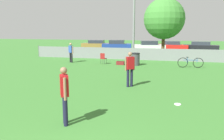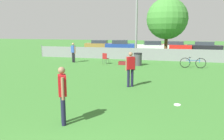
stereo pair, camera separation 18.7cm
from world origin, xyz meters
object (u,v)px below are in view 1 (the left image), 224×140
object	(u,v)px
player_thrower_red	(64,92)
parked_car_white	(149,46)
folding_chair_sideline	(103,58)
parked_car_red	(171,46)
player_defender_red	(130,67)
parked_car_dark	(201,46)
parked_car_tan	(96,44)
trash_bin	(136,59)
gear_bag_sideline	(120,63)
parked_car_blue	(117,45)
bicycle_sideline	(190,63)
spectator_in_blue	(71,51)
tree_near_pole	(164,19)
frisbee_disc	(178,104)

from	to	relation	value
player_thrower_red	parked_car_white	xyz separation A→B (m)	(0.44, 23.63, -0.30)
folding_chair_sideline	parked_car_red	distance (m)	15.06
player_defender_red	parked_car_dark	size ratio (longest dim) A/B	0.36
parked_car_tan	parked_car_dark	size ratio (longest dim) A/B	0.97
player_defender_red	trash_bin	xyz separation A→B (m)	(-0.66, 6.70, -0.48)
folding_chair_sideline	gear_bag_sideline	size ratio (longest dim) A/B	1.45
parked_car_tan	parked_car_blue	distance (m)	3.79
bicycle_sideline	trash_bin	distance (m)	4.09
spectator_in_blue	tree_near_pole	bearing A→B (deg)	-125.25
gear_bag_sideline	bicycle_sideline	bearing A→B (deg)	-1.28
bicycle_sideline	parked_car_red	distance (m)	14.24
gear_bag_sideline	parked_car_blue	distance (m)	13.37
player_defender_red	parked_car_white	world-z (taller)	player_defender_red
parked_car_white	spectator_in_blue	bearing A→B (deg)	-126.65
spectator_in_blue	parked_car_tan	size ratio (longest dim) A/B	0.37
player_defender_red	gear_bag_sideline	distance (m)	7.04
tree_near_pole	spectator_in_blue	distance (m)	9.55
player_defender_red	player_thrower_red	bearing A→B (deg)	-139.58
parked_car_blue	parked_car_white	bearing A→B (deg)	-19.34
trash_bin	parked_car_red	size ratio (longest dim) A/B	0.21
tree_near_pole	parked_car_tan	world-z (taller)	tree_near_pole
bicycle_sideline	parked_car_white	distance (m)	12.89
tree_near_pole	folding_chair_sideline	xyz separation A→B (m)	(-4.66, -5.16, -3.33)
player_thrower_red	parked_car_dark	distance (m)	26.42
gear_bag_sideline	player_defender_red	bearing A→B (deg)	-74.23
folding_chair_sideline	bicycle_sideline	world-z (taller)	folding_chair_sideline
trash_bin	parked_car_white	bearing A→B (deg)	89.91
parked_car_red	gear_bag_sideline	bearing A→B (deg)	-100.44
player_defender_red	parked_car_blue	world-z (taller)	player_defender_red
folding_chair_sideline	tree_near_pole	bearing A→B (deg)	-118.97
frisbee_disc	parked_car_blue	size ratio (longest dim) A/B	0.06
player_thrower_red	player_defender_red	xyz separation A→B (m)	(1.08, 4.79, 0.00)
spectator_in_blue	parked_car_white	distance (m)	13.16
gear_bag_sideline	tree_near_pole	bearing A→B (deg)	58.65
tree_near_pole	parked_car_red	size ratio (longest dim) A/B	1.25
frisbee_disc	parked_car_tan	bearing A→B (deg)	114.91
parked_car_blue	parked_car_red	xyz separation A→B (m)	(7.39, 1.11, -0.04)
gear_bag_sideline	parked_car_white	size ratio (longest dim) A/B	0.14
parked_car_blue	parked_car_red	distance (m)	7.47
trash_bin	parked_car_blue	xyz separation A→B (m)	(-4.49, 12.98, 0.19)
spectator_in_blue	parked_car_tan	distance (m)	14.39
tree_near_pole	bicycle_sideline	world-z (taller)	tree_near_pole
folding_chair_sideline	parked_car_dark	world-z (taller)	parked_car_dark
folding_chair_sideline	parked_car_dark	bearing A→B (deg)	-111.00
bicycle_sideline	trash_bin	xyz separation A→B (m)	(-4.09, 0.09, 0.11)
player_thrower_red	folding_chair_sideline	bearing A→B (deg)	160.40
tree_near_pole	player_defender_red	size ratio (longest dim) A/B	3.41
spectator_in_blue	parked_car_red	world-z (taller)	spectator_in_blue
parked_car_blue	parked_car_tan	bearing A→B (deg)	148.60
folding_chair_sideline	parked_car_tan	distance (m)	15.28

